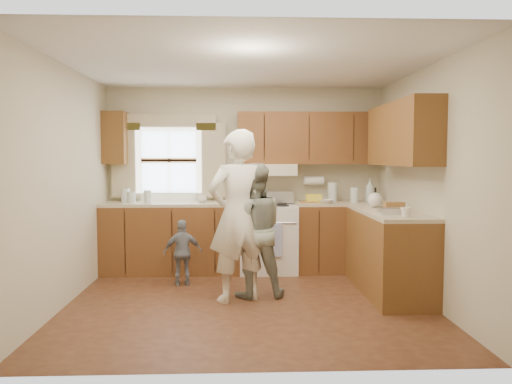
{
  "coord_description": "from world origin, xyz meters",
  "views": [
    {
      "loc": [
        -0.12,
        -5.22,
        1.54
      ],
      "look_at": [
        0.1,
        0.4,
        1.15
      ],
      "focal_mm": 35.0,
      "sensor_mm": 36.0,
      "label": 1
    }
  ],
  "objects_px": {
    "woman_right": "(253,230)",
    "child": "(183,252)",
    "woman_left": "(237,216)",
    "stove": "(268,237)"
  },
  "relations": [
    {
      "from": "stove",
      "to": "woman_left",
      "type": "bearing_deg",
      "value": -106.89
    },
    {
      "from": "woman_left",
      "to": "child",
      "type": "bearing_deg",
      "value": -71.42
    },
    {
      "from": "woman_right",
      "to": "child",
      "type": "xyz_separation_m",
      "value": [
        -0.83,
        0.51,
        -0.34
      ]
    },
    {
      "from": "stove",
      "to": "child",
      "type": "distance_m",
      "value": 1.27
    },
    {
      "from": "stove",
      "to": "woman_right",
      "type": "height_order",
      "value": "woman_right"
    },
    {
      "from": "woman_left",
      "to": "child",
      "type": "height_order",
      "value": "woman_left"
    },
    {
      "from": "stove",
      "to": "woman_right",
      "type": "relative_size",
      "value": 0.72
    },
    {
      "from": "child",
      "to": "woman_right",
      "type": "bearing_deg",
      "value": 139.63
    },
    {
      "from": "woman_left",
      "to": "child",
      "type": "xyz_separation_m",
      "value": [
        -0.66,
        0.67,
        -0.52
      ]
    },
    {
      "from": "woman_right",
      "to": "child",
      "type": "distance_m",
      "value": 1.03
    }
  ]
}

